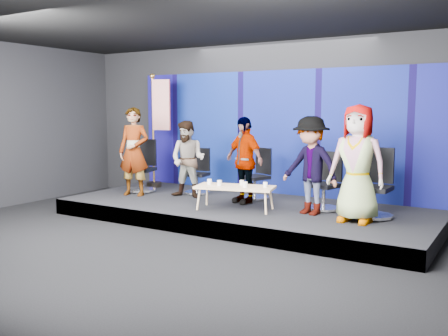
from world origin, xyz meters
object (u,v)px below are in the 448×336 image
(chair_b, at_px, (198,179))
(chair_d, at_px, (326,191))
(coffee_table, at_px, (235,188))
(mug_b, at_px, (219,183))
(panelist_c, at_px, (244,160))
(panelist_e, at_px, (357,164))
(flag_stand, at_px, (158,128))
(chair_c, at_px, (257,182))
(mug_a, at_px, (209,182))
(panelist_a, at_px, (134,152))
(mug_c, at_px, (242,183))
(chair_e, at_px, (375,195))
(mug_d, at_px, (245,185))
(mug_e, at_px, (265,185))
(panelist_d, at_px, (311,166))
(chair_a, at_px, (143,174))
(panelist_b, at_px, (188,159))

(chair_b, bearing_deg, chair_d, -12.20)
(coffee_table, bearing_deg, mug_b, -156.65)
(panelist_c, distance_m, panelist_e, 2.37)
(panelist_c, distance_m, flag_stand, 2.74)
(chair_c, xyz_separation_m, panelist_e, (2.30, -0.97, 0.60))
(panelist_c, xyz_separation_m, panelist_e, (2.32, -0.47, 0.11))
(mug_a, bearing_deg, panelist_a, 172.30)
(chair_b, bearing_deg, panelist_e, -21.36)
(chair_c, xyz_separation_m, mug_c, (0.22, -1.01, 0.14))
(chair_b, bearing_deg, chair_e, -13.83)
(coffee_table, xyz_separation_m, mug_b, (-0.26, -0.11, 0.08))
(chair_e, relative_size, mug_c, 12.80)
(chair_b, xyz_separation_m, mug_d, (1.76, -1.10, 0.16))
(flag_stand, bearing_deg, chair_c, -19.10)
(flag_stand, bearing_deg, panelist_c, -29.84)
(panelist_a, bearing_deg, mug_c, -14.20)
(chair_d, distance_m, mug_e, 1.11)
(panelist_e, xyz_separation_m, mug_b, (-2.39, -0.30, -0.46))
(panelist_d, xyz_separation_m, mug_a, (-1.78, -0.43, -0.36))
(coffee_table, relative_size, mug_c, 16.54)
(chair_a, xyz_separation_m, mug_c, (2.78, -0.52, 0.10))
(chair_a, bearing_deg, mug_c, -23.81)
(chair_a, relative_size, flag_stand, 0.44)
(chair_b, height_order, panelist_c, panelist_c)
(flag_stand, bearing_deg, chair_a, -100.06)
(chair_e, distance_m, mug_b, 2.68)
(panelist_b, xyz_separation_m, mug_e, (1.96, -0.41, -0.31))
(panelist_e, bearing_deg, chair_a, 176.97)
(panelist_d, distance_m, mug_d, 1.18)
(panelist_d, xyz_separation_m, coffee_table, (-1.29, -0.35, -0.45))
(panelist_e, bearing_deg, coffee_table, -172.36)
(chair_e, bearing_deg, mug_b, -160.50)
(chair_a, distance_m, panelist_b, 1.36)
(chair_b, distance_m, panelist_c, 1.49)
(panelist_d, relative_size, flag_stand, 0.65)
(chair_a, distance_m, flag_stand, 1.19)
(panelist_a, height_order, mug_d, panelist_a)
(chair_b, bearing_deg, coffee_table, -42.69)
(panelist_a, relative_size, panelist_c, 1.11)
(chair_b, relative_size, flag_stand, 0.37)
(mug_d, relative_size, flag_stand, 0.04)
(panelist_b, bearing_deg, flag_stand, 143.33)
(panelist_c, relative_size, chair_e, 1.43)
(mug_e, bearing_deg, panelist_a, 179.31)
(chair_e, bearing_deg, flag_stand, 175.44)
(chair_c, bearing_deg, mug_b, -73.79)
(panelist_c, relative_size, mug_a, 16.84)
(chair_d, distance_m, mug_d, 1.46)
(panelist_a, xyz_separation_m, mug_e, (3.07, -0.04, -0.44))
(chair_b, relative_size, mug_c, 10.64)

